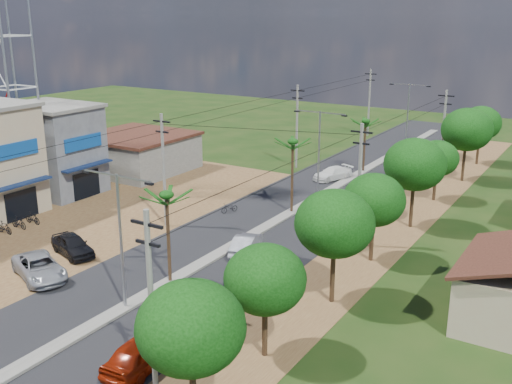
# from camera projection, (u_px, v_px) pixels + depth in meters

# --- Properties ---
(ground) EXTENTS (160.00, 160.00, 0.00)m
(ground) POSITION_uv_depth(u_px,v_px,m) (126.00, 309.00, 34.32)
(ground) COLOR black
(ground) RESTS_ON ground
(road) EXTENTS (12.00, 110.00, 0.04)m
(road) POSITION_uv_depth(u_px,v_px,m) (261.00, 231.00, 46.55)
(road) COLOR black
(road) RESTS_ON ground
(median) EXTENTS (1.00, 90.00, 0.18)m
(median) POSITION_uv_depth(u_px,v_px,m) (280.00, 219.00, 48.97)
(median) COLOR #605E56
(median) RESTS_ON ground
(dirt_lot_west) EXTENTS (18.00, 46.00, 0.04)m
(dirt_lot_west) POSITION_uv_depth(u_px,v_px,m) (58.00, 222.00, 48.38)
(dirt_lot_west) COLOR #52341C
(dirt_lot_west) RESTS_ON ground
(dirt_shoulder_east) EXTENTS (5.00, 90.00, 0.03)m
(dirt_shoulder_east) POSITION_uv_depth(u_px,v_px,m) (364.00, 253.00, 42.27)
(dirt_shoulder_east) COLOR #52341C
(dirt_shoulder_east) RESTS_ON ground
(shophouse_grey) EXTENTS (9.00, 6.40, 8.30)m
(shophouse_grey) POSITION_uv_depth(u_px,v_px,m) (53.00, 149.00, 55.59)
(shophouse_grey) COLOR #4B4D52
(shophouse_grey) RESTS_ON ground
(low_shed) EXTENTS (10.40, 10.40, 3.95)m
(low_shed) POSITION_uv_depth(u_px,v_px,m) (137.00, 152.00, 63.88)
(low_shed) COLOR #605E56
(low_shed) RESTS_ON ground
(tree_east_a) EXTENTS (4.40, 4.40, 6.37)m
(tree_east_a) POSITION_uv_depth(u_px,v_px,m) (191.00, 327.00, 23.36)
(tree_east_a) COLOR black
(tree_east_a) RESTS_ON ground
(tree_east_b) EXTENTS (4.00, 4.00, 5.83)m
(tree_east_b) POSITION_uv_depth(u_px,v_px,m) (265.00, 279.00, 28.47)
(tree_east_b) COLOR black
(tree_east_b) RESTS_ON ground
(tree_east_c) EXTENTS (4.60, 4.60, 6.83)m
(tree_east_c) POSITION_uv_depth(u_px,v_px,m) (335.00, 224.00, 33.76)
(tree_east_c) COLOR black
(tree_east_c) RESTS_ON ground
(tree_east_d) EXTENTS (4.20, 4.20, 6.13)m
(tree_east_d) POSITION_uv_depth(u_px,v_px,m) (374.00, 200.00, 39.76)
(tree_east_d) COLOR black
(tree_east_d) RESTS_ON ground
(tree_east_e) EXTENTS (4.80, 4.80, 7.14)m
(tree_east_e) POSITION_uv_depth(u_px,v_px,m) (415.00, 165.00, 45.97)
(tree_east_e) COLOR black
(tree_east_e) RESTS_ON ground
(tree_east_f) EXTENTS (3.80, 3.80, 5.52)m
(tree_east_f) POSITION_uv_depth(u_px,v_px,m) (437.00, 158.00, 53.04)
(tree_east_f) COLOR black
(tree_east_f) RESTS_ON ground
(tree_east_g) EXTENTS (5.00, 5.00, 7.38)m
(tree_east_g) POSITION_uv_depth(u_px,v_px,m) (467.00, 130.00, 58.87)
(tree_east_g) COLOR black
(tree_east_g) RESTS_ON ground
(tree_east_h) EXTENTS (4.40, 4.40, 6.52)m
(tree_east_h) POSITION_uv_depth(u_px,v_px,m) (481.00, 123.00, 65.72)
(tree_east_h) COLOR black
(tree_east_h) RESTS_ON ground
(palm_median_near) EXTENTS (2.00, 2.00, 6.15)m
(palm_median_near) POSITION_uv_depth(u_px,v_px,m) (167.00, 199.00, 35.99)
(palm_median_near) COLOR black
(palm_median_near) RESTS_ON ground
(palm_median_mid) EXTENTS (2.00, 2.00, 6.55)m
(palm_median_mid) POSITION_uv_depth(u_px,v_px,m) (293.00, 145.00, 48.93)
(palm_median_mid) COLOR black
(palm_median_mid) RESTS_ON ground
(palm_median_far) EXTENTS (2.00, 2.00, 5.85)m
(palm_median_far) POSITION_uv_depth(u_px,v_px,m) (366.00, 123.00, 62.16)
(palm_median_far) COLOR black
(palm_median_far) RESTS_ON ground
(streetlight_near) EXTENTS (5.10, 0.18, 8.00)m
(streetlight_near) POSITION_uv_depth(u_px,v_px,m) (120.00, 230.00, 32.95)
(streetlight_near) COLOR gray
(streetlight_near) RESTS_ON ground
(streetlight_mid) EXTENTS (5.10, 0.18, 8.00)m
(streetlight_mid) POSITION_uv_depth(u_px,v_px,m) (319.00, 147.00, 53.33)
(streetlight_mid) COLOR gray
(streetlight_mid) RESTS_ON ground
(streetlight_far) EXTENTS (5.10, 0.18, 8.00)m
(streetlight_far) POSITION_uv_depth(u_px,v_px,m) (408.00, 110.00, 73.71)
(streetlight_far) COLOR gray
(streetlight_far) RESTS_ON ground
(utility_pole_w_b) EXTENTS (1.60, 0.24, 9.00)m
(utility_pole_w_b) POSITION_uv_depth(u_px,v_px,m) (164.00, 168.00, 46.26)
(utility_pole_w_b) COLOR #605E56
(utility_pole_w_b) RESTS_ON ground
(utility_pole_w_c) EXTENTS (1.60, 0.24, 9.00)m
(utility_pole_w_c) POSITION_uv_depth(u_px,v_px,m) (297.00, 125.00, 64.19)
(utility_pole_w_c) COLOR #605E56
(utility_pole_w_c) RESTS_ON ground
(utility_pole_w_d) EXTENTS (1.60, 0.24, 9.00)m
(utility_pole_w_d) POSITION_uv_depth(u_px,v_px,m) (369.00, 101.00, 81.31)
(utility_pole_w_d) COLOR #605E56
(utility_pole_w_d) RESTS_ON ground
(utility_pole_e_a) EXTENTS (1.60, 0.24, 9.00)m
(utility_pole_e_a) POSITION_uv_depth(u_px,v_px,m) (151.00, 309.00, 24.29)
(utility_pole_e_a) COLOR #605E56
(utility_pole_e_a) RESTS_ON ground
(utility_pole_e_b) EXTENTS (1.60, 0.24, 9.00)m
(utility_pole_e_b) POSITION_uv_depth(u_px,v_px,m) (359.00, 183.00, 42.23)
(utility_pole_e_b) COLOR #605E56
(utility_pole_e_b) RESTS_ON ground
(utility_pole_e_c) EXTENTS (1.60, 0.24, 9.00)m
(utility_pole_e_c) POSITION_uv_depth(u_px,v_px,m) (443.00, 132.00, 60.17)
(utility_pole_e_c) COLOR #605E56
(utility_pole_e_c) RESTS_ON ground
(car_red_near) EXTENTS (2.21, 4.75, 1.58)m
(car_red_near) POSITION_uv_depth(u_px,v_px,m) (142.00, 353.00, 28.40)
(car_red_near) COLOR maroon
(car_red_near) RESTS_ON ground
(car_silver_mid) EXTENTS (2.62, 4.40, 1.37)m
(car_silver_mid) POSITION_uv_depth(u_px,v_px,m) (246.00, 245.00, 41.94)
(car_silver_mid) COLOR #96989D
(car_silver_mid) RESTS_ON ground
(car_white_far) EXTENTS (3.40, 4.73, 1.27)m
(car_white_far) POSITION_uv_depth(u_px,v_px,m) (332.00, 174.00, 60.55)
(car_white_far) COLOR silver
(car_white_far) RESTS_ON ground
(car_parked_silver) EXTENTS (5.65, 4.14, 1.43)m
(car_parked_silver) POSITION_uv_depth(u_px,v_px,m) (39.00, 268.00, 38.02)
(car_parked_silver) COLOR #96989D
(car_parked_silver) RESTS_ON ground
(car_parked_dark) EXTENTS (4.62, 2.99, 1.46)m
(car_parked_dark) POSITION_uv_depth(u_px,v_px,m) (73.00, 245.00, 41.68)
(car_parked_dark) COLOR black
(car_parked_dark) RESTS_ON ground
(moto_rider_west_a) EXTENTS (1.13, 1.65, 0.82)m
(moto_rider_west_a) POSITION_uv_depth(u_px,v_px,m) (229.00, 208.00, 50.61)
(moto_rider_west_a) COLOR black
(moto_rider_west_a) RESTS_ON ground
(moto_rider_west_b) EXTENTS (0.68, 1.58, 0.92)m
(moto_rider_west_b) POSITION_uv_depth(u_px,v_px,m) (333.00, 176.00, 60.44)
(moto_rider_west_b) COLOR black
(moto_rider_west_b) RESTS_ON ground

